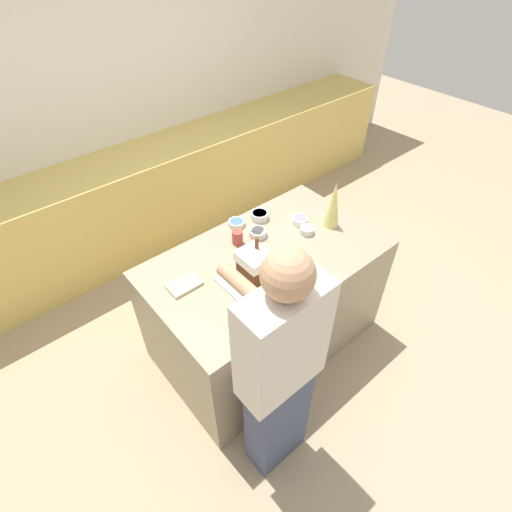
{
  "coord_description": "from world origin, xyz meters",
  "views": [
    {
      "loc": [
        -1.31,
        -1.44,
        2.67
      ],
      "look_at": [
        -0.1,
        0.0,
        0.96
      ],
      "focal_mm": 28.0,
      "sensor_mm": 36.0,
      "label": 1
    }
  ],
  "objects_px": {
    "baking_tray": "(255,277)",
    "decorative_tree": "(333,204)",
    "candy_bowl_near_tray_left": "(236,223)",
    "mug": "(237,237)",
    "gingerbread_house": "(255,265)",
    "candy_bowl_front_corner": "(260,215)",
    "candy_bowl_near_tray_right": "(258,233)",
    "candy_bowl_far_left": "(300,220)",
    "candy_bowl_behind_tray": "(307,230)",
    "person": "(280,374)",
    "cookbook": "(184,285)"
  },
  "relations": [
    {
      "from": "baking_tray",
      "to": "gingerbread_house",
      "type": "relative_size",
      "value": 1.5
    },
    {
      "from": "cookbook",
      "to": "candy_bowl_near_tray_right",
      "type": "bearing_deg",
      "value": 7.09
    },
    {
      "from": "candy_bowl_near_tray_right",
      "to": "mug",
      "type": "distance_m",
      "value": 0.16
    },
    {
      "from": "candy_bowl_near_tray_right",
      "to": "candy_bowl_far_left",
      "type": "distance_m",
      "value": 0.34
    },
    {
      "from": "candy_bowl_near_tray_left",
      "to": "person",
      "type": "bearing_deg",
      "value": -117.89
    },
    {
      "from": "candy_bowl_near_tray_left",
      "to": "person",
      "type": "xyz_separation_m",
      "value": [
        -0.57,
        -1.08,
        -0.04
      ]
    },
    {
      "from": "candy_bowl_near_tray_right",
      "to": "candy_bowl_behind_tray",
      "type": "distance_m",
      "value": 0.35
    },
    {
      "from": "cookbook",
      "to": "person",
      "type": "distance_m",
      "value": 0.81
    },
    {
      "from": "baking_tray",
      "to": "gingerbread_house",
      "type": "height_order",
      "value": "gingerbread_house"
    },
    {
      "from": "candy_bowl_behind_tray",
      "to": "cookbook",
      "type": "xyz_separation_m",
      "value": [
        -0.94,
        0.12,
        -0.02
      ]
    },
    {
      "from": "decorative_tree",
      "to": "candy_bowl_behind_tray",
      "type": "relative_size",
      "value": 3.61
    },
    {
      "from": "baking_tray",
      "to": "decorative_tree",
      "type": "xyz_separation_m",
      "value": [
        0.77,
        0.06,
        0.17
      ]
    },
    {
      "from": "gingerbread_house",
      "to": "candy_bowl_front_corner",
      "type": "bearing_deg",
      "value": 46.63
    },
    {
      "from": "candy_bowl_near_tray_right",
      "to": "person",
      "type": "height_order",
      "value": "person"
    },
    {
      "from": "candy_bowl_behind_tray",
      "to": "person",
      "type": "xyz_separation_m",
      "value": [
        -0.9,
        -0.69,
        -0.05
      ]
    },
    {
      "from": "candy_bowl_near_tray_left",
      "to": "mug",
      "type": "distance_m",
      "value": 0.2
    },
    {
      "from": "candy_bowl_far_left",
      "to": "person",
      "type": "relative_size",
      "value": 0.07
    },
    {
      "from": "decorative_tree",
      "to": "candy_bowl_behind_tray",
      "type": "xyz_separation_m",
      "value": [
        -0.2,
        0.04,
        -0.15
      ]
    },
    {
      "from": "baking_tray",
      "to": "decorative_tree",
      "type": "distance_m",
      "value": 0.79
    },
    {
      "from": "baking_tray",
      "to": "person",
      "type": "relative_size",
      "value": 0.24
    },
    {
      "from": "candy_bowl_behind_tray",
      "to": "mug",
      "type": "height_order",
      "value": "mug"
    },
    {
      "from": "person",
      "to": "candy_bowl_near_tray_left",
      "type": "bearing_deg",
      "value": 62.11
    },
    {
      "from": "candy_bowl_near_tray_left",
      "to": "mug",
      "type": "bearing_deg",
      "value": -125.91
    },
    {
      "from": "candy_bowl_front_corner",
      "to": "candy_bowl_near_tray_right",
      "type": "bearing_deg",
      "value": -134.32
    },
    {
      "from": "baking_tray",
      "to": "person",
      "type": "xyz_separation_m",
      "value": [
        -0.33,
        -0.59,
        -0.02
      ]
    },
    {
      "from": "candy_bowl_behind_tray",
      "to": "candy_bowl_far_left",
      "type": "distance_m",
      "value": 0.12
    },
    {
      "from": "decorative_tree",
      "to": "baking_tray",
      "type": "bearing_deg",
      "value": -175.42
    },
    {
      "from": "candy_bowl_behind_tray",
      "to": "candy_bowl_far_left",
      "type": "relative_size",
      "value": 0.86
    },
    {
      "from": "baking_tray",
      "to": "candy_bowl_front_corner",
      "type": "distance_m",
      "value": 0.62
    },
    {
      "from": "candy_bowl_front_corner",
      "to": "person",
      "type": "distance_m",
      "value": 1.28
    },
    {
      "from": "candy_bowl_near_tray_left",
      "to": "candy_bowl_front_corner",
      "type": "bearing_deg",
      "value": -14.46
    },
    {
      "from": "decorative_tree",
      "to": "cookbook",
      "type": "bearing_deg",
      "value": 171.95
    },
    {
      "from": "decorative_tree",
      "to": "candy_bowl_near_tray_right",
      "type": "relative_size",
      "value": 2.9
    },
    {
      "from": "baking_tray",
      "to": "decorative_tree",
      "type": "bearing_deg",
      "value": 4.58
    },
    {
      "from": "decorative_tree",
      "to": "cookbook",
      "type": "distance_m",
      "value": 1.16
    },
    {
      "from": "gingerbread_house",
      "to": "cookbook",
      "type": "xyz_separation_m",
      "value": [
        -0.37,
        0.22,
        -0.1
      ]
    },
    {
      "from": "cookbook",
      "to": "person",
      "type": "height_order",
      "value": "person"
    },
    {
      "from": "candy_bowl_far_left",
      "to": "mug",
      "type": "bearing_deg",
      "value": 167.08
    },
    {
      "from": "candy_bowl_behind_tray",
      "to": "person",
      "type": "distance_m",
      "value": 1.13
    },
    {
      "from": "cookbook",
      "to": "person",
      "type": "relative_size",
      "value": 0.12
    },
    {
      "from": "gingerbread_house",
      "to": "candy_bowl_front_corner",
      "type": "distance_m",
      "value": 0.62
    },
    {
      "from": "gingerbread_house",
      "to": "candy_bowl_behind_tray",
      "type": "relative_size",
      "value": 2.74
    },
    {
      "from": "decorative_tree",
      "to": "mug",
      "type": "bearing_deg",
      "value": 157.03
    },
    {
      "from": "candy_bowl_behind_tray",
      "to": "baking_tray",
      "type": "bearing_deg",
      "value": -169.5
    },
    {
      "from": "candy_bowl_near_tray_right",
      "to": "person",
      "type": "relative_size",
      "value": 0.07
    },
    {
      "from": "candy_bowl_near_tray_left",
      "to": "gingerbread_house",
      "type": "bearing_deg",
      "value": -116.25
    },
    {
      "from": "candy_bowl_far_left",
      "to": "candy_bowl_near_tray_left",
      "type": "relative_size",
      "value": 0.97
    },
    {
      "from": "decorative_tree",
      "to": "candy_bowl_near_tray_right",
      "type": "height_order",
      "value": "decorative_tree"
    },
    {
      "from": "mug",
      "to": "person",
      "type": "height_order",
      "value": "person"
    },
    {
      "from": "candy_bowl_far_left",
      "to": "candy_bowl_near_tray_left",
      "type": "xyz_separation_m",
      "value": [
        -0.37,
        0.27,
        -0.0
      ]
    }
  ]
}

